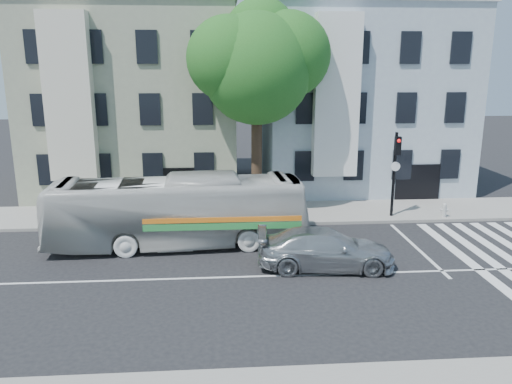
{
  "coord_description": "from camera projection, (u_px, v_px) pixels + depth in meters",
  "views": [
    {
      "loc": [
        -1.9,
        -17.23,
        7.6
      ],
      "look_at": [
        -0.4,
        3.4,
        2.4
      ],
      "focal_mm": 35.0,
      "sensor_mm": 36.0,
      "label": 1
    }
  ],
  "objects": [
    {
      "name": "traffic_signal",
      "position": [
        395.0,
        164.0,
        24.95
      ],
      "size": [
        0.47,
        0.54,
        4.46
      ],
      "rotation": [
        0.0,
        0.0,
        0.01
      ],
      "color": "black",
      "rests_on": "ground"
    },
    {
      "name": "hedge",
      "position": [
        157.0,
        214.0,
        24.75
      ],
      "size": [
        8.29,
        3.64,
        0.7
      ],
      "primitive_type": null,
      "rotation": [
        0.0,
        0.0,
        0.34
      ],
      "color": "#2F5D1E",
      "rests_on": "sidewalk_far"
    },
    {
      "name": "street_tree",
      "position": [
        258.0,
        62.0,
        25.2
      ],
      "size": [
        7.3,
        5.9,
        11.1
      ],
      "color": "#2D2116",
      "rests_on": "ground"
    },
    {
      "name": "ground",
      "position": [
        273.0,
        276.0,
        18.65
      ],
      "size": [
        120.0,
        120.0,
        0.0
      ],
      "primitive_type": "plane",
      "color": "black",
      "rests_on": "ground"
    },
    {
      "name": "fire_hydrant",
      "position": [
        444.0,
        210.0,
        25.39
      ],
      "size": [
        0.41,
        0.24,
        0.74
      ],
      "rotation": [
        0.0,
        0.0,
        -0.14
      ],
      "color": "#B0B0AC",
      "rests_on": "sidewalk_far"
    },
    {
      "name": "building_right",
      "position": [
        357.0,
        100.0,
        32.31
      ],
      "size": [
        12.0,
        10.0,
        11.0
      ],
      "primitive_type": "cube",
      "color": "#99A4B7",
      "rests_on": "ground"
    },
    {
      "name": "sidewalk_far",
      "position": [
        257.0,
        213.0,
        26.37
      ],
      "size": [
        80.0,
        4.0,
        0.15
      ],
      "primitive_type": "cube",
      "color": "gray",
      "rests_on": "ground"
    },
    {
      "name": "sedan",
      "position": [
        326.0,
        249.0,
        19.27
      ],
      "size": [
        2.59,
        5.44,
        1.53
      ],
      "primitive_type": "imported",
      "rotation": [
        0.0,
        0.0,
        1.48
      ],
      "color": "#B3B6BA",
      "rests_on": "ground"
    },
    {
      "name": "bus",
      "position": [
        178.0,
        211.0,
        21.5
      ],
      "size": [
        3.22,
        11.23,
        3.09
      ],
      "primitive_type": "imported",
      "rotation": [
        0.0,
        0.0,
        1.63
      ],
      "color": "silver",
      "rests_on": "ground"
    },
    {
      "name": "building_left",
      "position": [
        138.0,
        101.0,
        31.33
      ],
      "size": [
        12.0,
        10.0,
        11.0
      ],
      "primitive_type": "cube",
      "color": "gray",
      "rests_on": "ground"
    }
  ]
}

